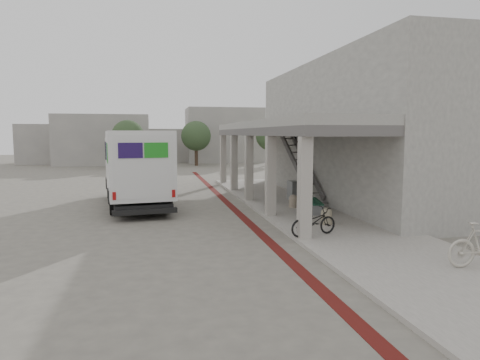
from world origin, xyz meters
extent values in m
plane|color=#605A53|center=(0.00, 0.00, 0.00)|extent=(120.00, 120.00, 0.00)
cube|color=#501310|center=(1.00, 2.00, 0.01)|extent=(0.35, 40.00, 0.01)
cube|color=gray|center=(4.00, 0.00, 0.06)|extent=(4.40, 28.00, 0.12)
cube|color=gray|center=(7.35, 4.50, 3.50)|extent=(4.30, 17.00, 7.00)
cube|color=#575452|center=(3.60, 4.50, 3.50)|extent=(3.40, 16.90, 0.35)
cube|color=gray|center=(3.60, 4.50, 3.85)|extent=(3.40, 16.90, 0.35)
cube|color=gray|center=(-8.00, 34.00, 2.75)|extent=(10.00, 6.00, 5.50)
cube|color=gray|center=(-1.00, 38.00, 2.00)|extent=(8.00, 6.00, 4.00)
cube|color=gray|center=(6.00, 36.00, 3.25)|extent=(9.00, 6.00, 6.50)
cube|color=gray|center=(-14.00, 37.00, 2.25)|extent=(7.00, 5.00, 4.50)
cylinder|color=#38281C|center=(-5.00, 28.00, 1.20)|extent=(0.36, 0.36, 2.40)
sphere|color=#2E4327|center=(-5.00, 28.00, 3.20)|extent=(3.20, 3.20, 3.20)
cylinder|color=#38281C|center=(2.00, 30.00, 1.20)|extent=(0.36, 0.36, 2.40)
sphere|color=#2E4327|center=(2.00, 30.00, 3.20)|extent=(3.20, 3.20, 3.20)
cylinder|color=#38281C|center=(10.00, 29.00, 1.20)|extent=(0.36, 0.36, 2.40)
sphere|color=#2E4327|center=(10.00, 29.00, 3.20)|extent=(3.20, 3.20, 3.20)
cube|color=black|center=(-3.38, 4.64, 0.44)|extent=(3.18, 7.83, 0.33)
cube|color=silver|center=(-3.26, 3.67, 2.12)|extent=(3.27, 5.93, 2.83)
cube|color=silver|center=(-3.71, 7.40, 1.96)|extent=(2.84, 2.36, 2.50)
cube|color=silver|center=(-3.85, 8.53, 1.03)|extent=(2.45, 0.93, 0.87)
cube|color=black|center=(-3.81, 8.26, 2.56)|extent=(2.44, 0.81, 1.14)
cube|color=black|center=(-2.91, 0.76, 0.38)|extent=(2.52, 0.57, 0.20)
cube|color=#21104A|center=(-4.65, 4.27, 2.61)|extent=(0.20, 1.51, 0.82)
cube|color=#1D871F|center=(-4.46, 2.65, 2.61)|extent=(0.20, 1.51, 0.82)
cube|color=#21104A|center=(-3.41, 0.77, 2.77)|extent=(0.92, 0.14, 0.60)
cube|color=#1D871F|center=(-2.43, 0.89, 2.77)|extent=(0.92, 0.14, 0.60)
cylinder|color=black|center=(-4.85, 7.32, 0.49)|extent=(0.42, 1.01, 0.98)
cylinder|color=black|center=(-2.58, 7.59, 0.49)|extent=(0.42, 1.01, 0.98)
cylinder|color=black|center=(-4.25, 2.35, 0.49)|extent=(0.42, 1.01, 0.98)
cylinder|color=black|center=(-1.98, 2.62, 0.49)|extent=(0.42, 1.01, 0.98)
cube|color=slate|center=(3.94, -0.07, 0.33)|extent=(0.43, 0.17, 0.43)
cube|color=slate|center=(4.28, 1.57, 0.33)|extent=(0.43, 0.17, 0.43)
cube|color=#133927|center=(3.96, 0.78, 0.57)|extent=(0.53, 2.00, 0.05)
cube|color=#133927|center=(4.11, 0.75, 0.57)|extent=(0.53, 2.00, 0.05)
cube|color=#133927|center=(4.27, 0.72, 0.57)|extent=(0.53, 2.00, 0.05)
cylinder|color=gray|center=(3.60, -1.74, 0.32)|extent=(0.41, 0.41, 0.41)
sphere|color=gray|center=(3.60, -1.74, 0.53)|extent=(0.41, 0.41, 0.41)
cylinder|color=gray|center=(3.57, 1.97, 0.31)|extent=(0.39, 0.39, 0.39)
sphere|color=gray|center=(3.57, 1.97, 0.51)|extent=(0.39, 0.39, 0.39)
cube|color=slate|center=(4.30, 4.14, 0.59)|extent=(0.52, 0.63, 0.94)
imported|color=black|center=(2.50, -3.27, 0.57)|extent=(1.82, 1.05, 0.90)
camera|label=1|loc=(-2.55, -16.16, 3.40)|focal=32.00mm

